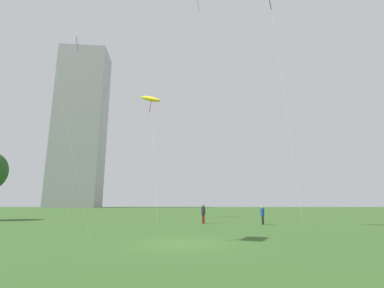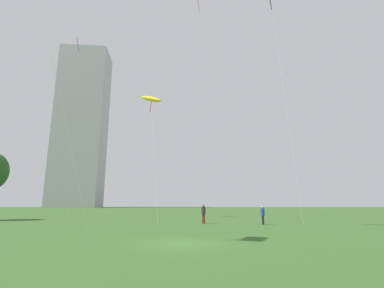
{
  "view_description": "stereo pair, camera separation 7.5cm",
  "coord_description": "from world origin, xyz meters",
  "views": [
    {
      "loc": [
        0.62,
        -14.19,
        1.92
      ],
      "look_at": [
        0.5,
        7.16,
        6.49
      ],
      "focal_mm": 25.95,
      "sensor_mm": 36.0,
      "label": 1
    },
    {
      "loc": [
        0.69,
        -14.19,
        1.92
      ],
      "look_at": [
        0.5,
        7.16,
        6.49
      ],
      "focal_mm": 25.95,
      "sensor_mm": 36.0,
      "label": 2
    }
  ],
  "objects": [
    {
      "name": "person_standing_1",
      "position": [
        6.99,
        12.3,
        0.97
      ],
      "size": [
        0.37,
        0.37,
        1.68
      ],
      "rotation": [
        0.0,
        0.0,
        0.91
      ],
      "color": "#2D2D33",
      "rests_on": "ground"
    },
    {
      "name": "kite_flying_2",
      "position": [
        -20.81,
        31.8,
        31.71
      ],
      "size": [
        2.79,
        2.84,
        33.11
      ],
      "color": "silver",
      "rests_on": "ground"
    },
    {
      "name": "person_standing_2",
      "position": [
        1.56,
        13.65,
        1.03
      ],
      "size": [
        0.4,
        0.4,
        1.79
      ],
      "rotation": [
        0.0,
        0.0,
        2.07
      ],
      "color": "maroon",
      "rests_on": "ground"
    },
    {
      "name": "distant_highrise_0",
      "position": [
        -56.02,
        119.34,
        39.91
      ],
      "size": [
        24.22,
        19.39,
        79.81
      ],
      "primitive_type": "cube",
      "rotation": [
        0.0,
        0.0,
        0.1
      ],
      "color": "#A8A8AD",
      "rests_on": "ground"
    },
    {
      "name": "kite_flying_5",
      "position": [
        -5.81,
        24.84,
        17.17
      ],
      "size": [
        4.75,
        11.95,
        18.24
      ],
      "color": "silver",
      "rests_on": "ground"
    },
    {
      "name": "ground",
      "position": [
        0.0,
        0.0,
        0.0
      ],
      "size": [
        280.0,
        280.0,
        0.0
      ],
      "primitive_type": "plane",
      "color": "#335623"
    }
  ]
}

